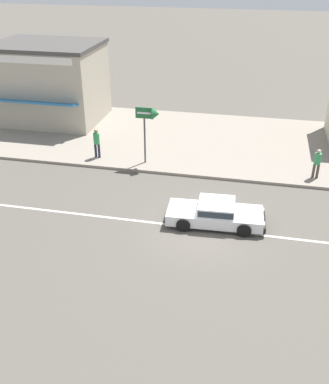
{
  "coord_description": "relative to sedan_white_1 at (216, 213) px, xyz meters",
  "views": [
    {
      "loc": [
        1.8,
        -16.15,
        10.58
      ],
      "look_at": [
        -1.98,
        1.42,
        0.8
      ],
      "focal_mm": 42.0,
      "sensor_mm": 36.0,
      "label": 1
    }
  ],
  "objects": [
    {
      "name": "ground_plane",
      "position": [
        -0.48,
        -0.51,
        -0.53
      ],
      "size": [
        160.0,
        160.0,
        0.0
      ],
      "primitive_type": "plane",
      "color": "#544F47"
    },
    {
      "name": "lane_centre_stripe",
      "position": [
        -0.48,
        -0.51,
        -0.53
      ],
      "size": [
        50.4,
        0.14,
        0.01
      ],
      "primitive_type": "cube",
      "color": "silver",
      "rests_on": "ground"
    },
    {
      "name": "kerb_strip",
      "position": [
        -0.48,
        9.23,
        -0.46
      ],
      "size": [
        68.0,
        10.0,
        0.15
      ],
      "primitive_type": "cube",
      "color": "gray",
      "rests_on": "ground"
    },
    {
      "name": "sedan_white_1",
      "position": [
        0.0,
        0.0,
        0.0
      ],
      "size": [
        4.29,
        1.94,
        1.06
      ],
      "color": "white",
      "rests_on": "ground"
    },
    {
      "name": "arrow_signboard",
      "position": [
        -4.02,
        5.21,
        2.28
      ],
      "size": [
        1.28,
        0.65,
        3.18
      ],
      "color": "#4C4C51",
      "rests_on": "kerb_strip"
    },
    {
      "name": "pedestrian_near_clock",
      "position": [
        -7.28,
        5.32,
        0.6
      ],
      "size": [
        0.34,
        0.34,
        1.69
      ],
      "color": "#232838",
      "rests_on": "kerb_strip"
    },
    {
      "name": "pedestrian_far_end",
      "position": [
        4.54,
        5.22,
        0.53
      ],
      "size": [
        0.34,
        0.34,
        1.58
      ],
      "color": "#4C4238",
      "rests_on": "kerb_strip"
    },
    {
      "name": "shopfront_corner_warung",
      "position": [
        -12.48,
        10.94,
        2.17
      ],
      "size": [
        6.85,
        5.99,
        5.1
      ],
      "color": "#B2A893",
      "rests_on": "kerb_strip"
    }
  ]
}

